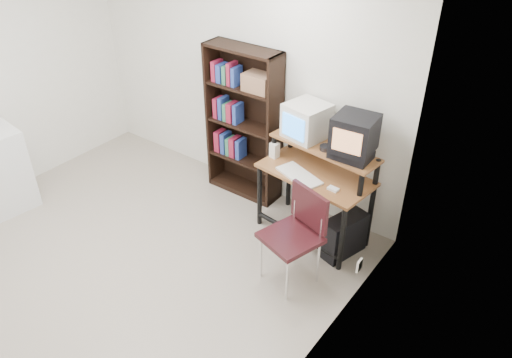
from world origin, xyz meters
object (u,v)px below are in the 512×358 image
Objects in this scene: pc_tower at (344,235)px; bookshelf at (245,121)px; computer_desk at (316,178)px; crt_monitor at (307,121)px; school_chair at (298,228)px; crt_tv at (355,134)px.

bookshelf is (-1.44, 0.32, 0.66)m from pc_tower.
computer_desk is 2.55× the size of pc_tower.
computer_desk is at bearing -22.71° from crt_monitor.
crt_monitor is at bearing -5.83° from bookshelf.
crt_monitor is 1.15m from pc_tower.
bookshelf is at bearing -176.62° from pc_tower.
crt_monitor reaches higher than school_chair.
bookshelf is at bearing 173.83° from computer_desk.
crt_tv reaches higher than crt_monitor.
crt_monitor reaches higher than computer_desk.
crt_monitor is 0.56m from crt_tv.
crt_tv is 1.02m from pc_tower.
pc_tower is at bearing -12.89° from bookshelf.
crt_monitor reaches higher than pc_tower.
bookshelf is at bearing -174.45° from crt_monitor.
school_chair is at bearing -104.46° from crt_tv.
crt_tv reaches higher than pc_tower.
computer_desk is 2.67× the size of crt_monitor.
crt_monitor is 0.86m from bookshelf.
bookshelf reaches higher than computer_desk.
pc_tower is 0.50× the size of school_chair.
school_chair is at bearing -50.27° from crt_monitor.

